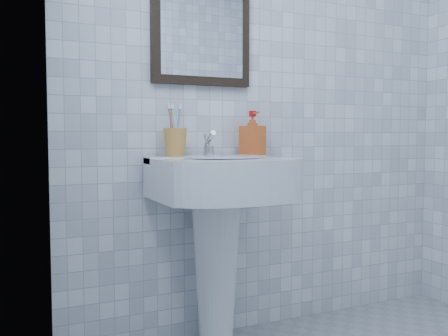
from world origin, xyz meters
TOP-DOWN VIEW (x-y plane):
  - wall_back at (0.00, 1.20)m, footprint 2.20×0.02m
  - wall_left at (-1.10, 0.00)m, footprint 0.02×2.40m
  - washbasin at (-0.39, 0.99)m, footprint 0.59×0.43m
  - faucet at (-0.39, 1.10)m, footprint 0.05×0.11m
  - toothbrush_cup at (-0.55, 1.11)m, footprint 0.13×0.13m
  - soap_dispenser at (-0.15, 1.12)m, footprint 0.12×0.12m
  - wall_mirror at (-0.39, 1.18)m, footprint 0.50×0.04m

SIDE VIEW (x-z plane):
  - washbasin at x=-0.39m, z-range 0.16..1.06m
  - faucet at x=-0.39m, z-range 0.89..1.01m
  - toothbrush_cup at x=-0.55m, z-range 0.90..1.03m
  - soap_dispenser at x=-0.15m, z-range 0.90..1.12m
  - wall_back at x=0.00m, z-range 0.00..2.50m
  - wall_left at x=-1.10m, z-range 0.00..2.50m
  - wall_mirror at x=-0.39m, z-range 1.24..1.86m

